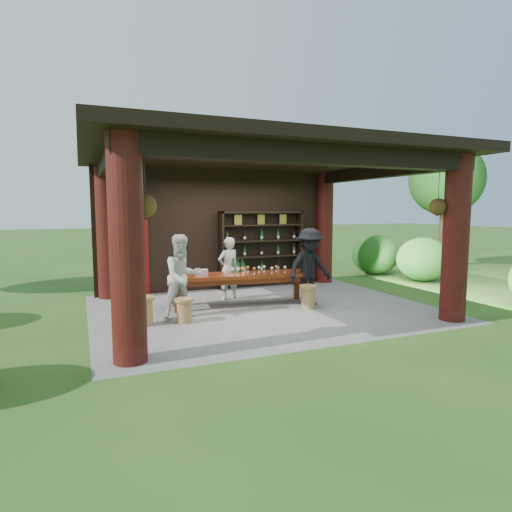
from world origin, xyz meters
name	(u,v)px	position (x,y,z in m)	size (l,w,h in m)	color
ground	(263,308)	(0.00, 0.00, 0.00)	(90.00, 90.00, 0.00)	#2D5119
pavilion	(255,214)	(-0.01, 0.43, 2.13)	(7.50, 6.00, 3.60)	slate
wine_shelf	(262,249)	(1.02, 2.45, 1.09)	(2.47, 0.38, 2.18)	black
tasting_table	(241,278)	(-0.35, 0.47, 0.63)	(3.30, 1.22, 0.75)	#521D0B
stool_near_left	(184,310)	(-1.92, -0.55, 0.26)	(0.37, 0.37, 0.48)	olive
stool_near_right	(308,296)	(0.95, -0.40, 0.28)	(0.40, 0.40, 0.53)	olive
stool_far_left	(144,310)	(-2.69, -0.44, 0.30)	(0.43, 0.43, 0.56)	olive
host	(228,268)	(-0.39, 1.25, 0.77)	(0.56, 0.37, 1.55)	beige
guest_woman	(183,277)	(-1.87, -0.20, 0.86)	(0.84, 0.65, 1.73)	beige
guest_man	(310,267)	(1.14, -0.11, 0.90)	(1.16, 0.67, 1.80)	black
table_bottles	(238,265)	(-0.32, 0.77, 0.90)	(0.31, 0.12, 0.31)	#194C1E
table_glasses	(263,269)	(0.19, 0.43, 0.82)	(1.03, 0.42, 0.15)	silver
napkin_basket	(202,273)	(-1.28, 0.50, 0.82)	(0.26, 0.18, 0.14)	#BF6672
shrubs	(299,278)	(1.14, 0.42, 0.56)	(14.47, 7.54, 1.36)	#194C14
trees	(363,170)	(3.99, 1.85, 3.37)	(21.97, 10.78, 4.80)	#3F2819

